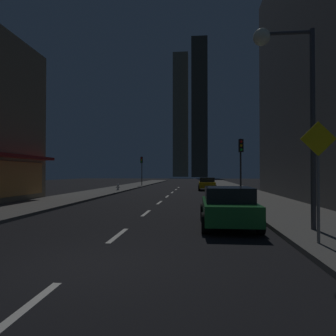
{
  "coord_description": "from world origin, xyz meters",
  "views": [
    {
      "loc": [
        2.47,
        -6.04,
        1.96
      ],
      "look_at": [
        0.0,
        19.53,
        2.39
      ],
      "focal_mm": 32.08,
      "sensor_mm": 36.0,
      "label": 1
    }
  ],
  "objects": [
    {
      "name": "traffic_light_far_left",
      "position": [
        -5.5,
        36.81,
        3.19
      ],
      "size": [
        0.32,
        0.48,
        4.2
      ],
      "color": "#2D2D2D",
      "rests_on": "sidewalk_left"
    },
    {
      "name": "traffic_light_near_right",
      "position": [
        5.5,
        15.07,
        3.19
      ],
      "size": [
        0.32,
        0.48,
        4.2
      ],
      "color": "#2D2D2D",
      "rests_on": "sidewalk_right"
    },
    {
      "name": "ground_plane",
      "position": [
        0.0,
        32.0,
        -0.05
      ],
      "size": [
        78.0,
        136.0,
        0.1
      ],
      "primitive_type": "cube",
      "color": "black"
    },
    {
      "name": "sidewalk_left",
      "position": [
        -7.0,
        32.0,
        0.07
      ],
      "size": [
        4.0,
        76.0,
        0.15
      ],
      "primitive_type": "cube",
      "color": "#605E59",
      "rests_on": "ground"
    },
    {
      "name": "skyscraper_distant_tall",
      "position": [
        -5.97,
        150.43,
        32.35
      ],
      "size": [
        7.88,
        5.54,
        64.69
      ],
      "primitive_type": "cube",
      "color": "#645F4B",
      "rests_on": "ground"
    },
    {
      "name": "street_lamp_right",
      "position": [
        5.38,
        4.03,
        5.07
      ],
      "size": [
        1.96,
        0.56,
        6.58
      ],
      "color": "#38383D",
      "rests_on": "sidewalk_right"
    },
    {
      "name": "pedestrian_crossing_sign",
      "position": [
        5.6,
        2.07,
        2.02
      ],
      "size": [
        0.91,
        0.08,
        3.15
      ],
      "color": "slate",
      "rests_on": "sidewalk_right"
    },
    {
      "name": "car_parked_far",
      "position": [
        3.6,
        28.49,
        0.74
      ],
      "size": [
        1.98,
        4.24,
        1.45
      ],
      "color": "gold",
      "rests_on": "ground"
    },
    {
      "name": "fire_hydrant_far_left",
      "position": [
        -5.9,
        25.2,
        0.45
      ],
      "size": [
        0.42,
        0.3,
        0.65
      ],
      "color": "#B2B2B2",
      "rests_on": "sidewalk_left"
    },
    {
      "name": "sidewalk_right",
      "position": [
        7.0,
        32.0,
        0.07
      ],
      "size": [
        4.0,
        76.0,
        0.15
      ],
      "primitive_type": "cube",
      "color": "#605E59",
      "rests_on": "ground"
    },
    {
      "name": "lane_marking_center",
      "position": [
        0.0,
        16.2,
        0.01
      ],
      "size": [
        0.16,
        38.6,
        0.01
      ],
      "color": "silver",
      "rests_on": "ground"
    },
    {
      "name": "car_parked_near",
      "position": [
        3.6,
        5.14,
        0.74
      ],
      "size": [
        1.98,
        4.24,
        1.45
      ],
      "color": "#1E722D",
      "rests_on": "ground"
    },
    {
      "name": "skyscraper_distant_mid",
      "position": [
        3.73,
        138.21,
        33.44
      ],
      "size": [
        7.64,
        6.11,
        66.87
      ],
      "primitive_type": "cube",
      "color": "#302E24",
      "rests_on": "ground"
    }
  ]
}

